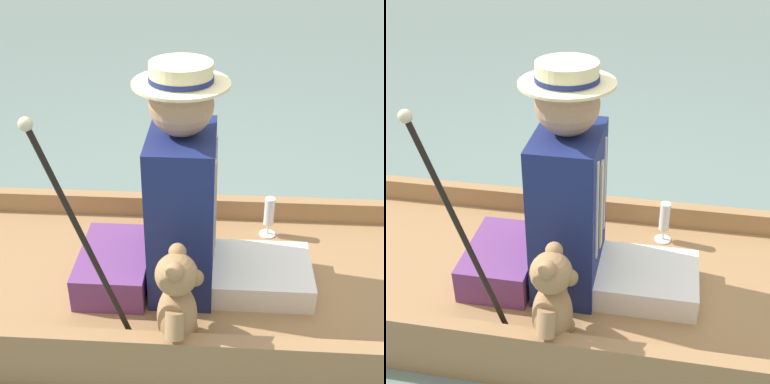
% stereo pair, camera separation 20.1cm
% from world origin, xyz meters
% --- Properties ---
extents(ground_plane, '(16.00, 16.00, 0.00)m').
position_xyz_m(ground_plane, '(0.00, 0.00, 0.00)').
color(ground_plane, slate).
extents(punt_boat, '(0.99, 2.60, 0.26)m').
position_xyz_m(punt_boat, '(0.00, 0.00, 0.09)').
color(punt_boat, '#997047').
rests_on(punt_boat, ground_plane).
extents(seat_cushion, '(0.41, 0.28, 0.15)m').
position_xyz_m(seat_cushion, '(0.05, -0.35, 0.23)').
color(seat_cushion, '#6B3875').
rests_on(seat_cushion, punt_boat).
extents(seated_person, '(0.36, 0.69, 0.94)m').
position_xyz_m(seated_person, '(0.05, -0.02, 0.54)').
color(seated_person, white).
rests_on(seated_person, punt_boat).
extents(teddy_bear, '(0.28, 0.17, 0.40)m').
position_xyz_m(teddy_bear, '(0.38, -0.06, 0.34)').
color(teddy_bear, '#9E754C').
rests_on(teddy_bear, punt_boat).
extents(wine_glass, '(0.08, 0.08, 0.20)m').
position_xyz_m(wine_glass, '(-0.32, 0.30, 0.27)').
color(wine_glass, silver).
rests_on(wine_glass, punt_boat).
extents(walking_cane, '(0.04, 0.30, 0.88)m').
position_xyz_m(walking_cane, '(0.40, -0.38, 0.66)').
color(walking_cane, black).
rests_on(walking_cane, punt_boat).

